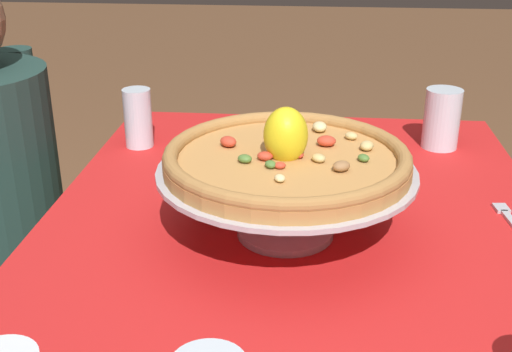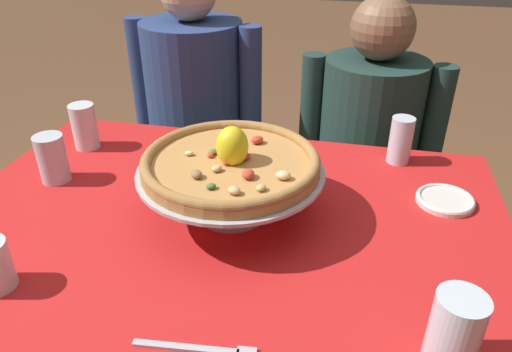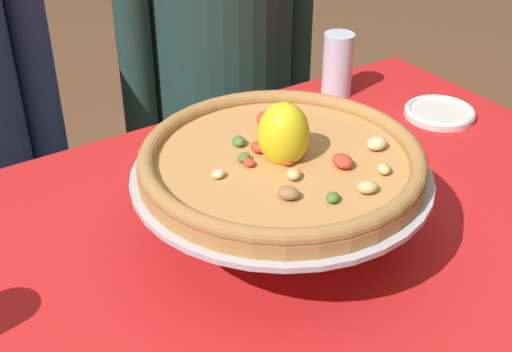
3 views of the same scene
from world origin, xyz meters
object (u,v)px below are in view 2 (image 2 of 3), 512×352
pizza (231,161)px  water_glass_back_right (400,142)px  dinner_fork (202,349)px  diner_left (197,128)px  water_glass_side_left (53,162)px  pizza_stand (231,180)px  water_glass_back_left (85,129)px  side_plate (445,200)px  water_glass_front_right (454,334)px  diner_right (365,162)px

pizza → water_glass_back_right: size_ratio=3.01×
dinner_fork → diner_left: (-0.40, 1.13, -0.15)m
dinner_fork → water_glass_side_left: bearing=140.9°
pizza_stand → dinner_fork: (0.05, -0.39, -0.09)m
pizza_stand → water_glass_back_left: size_ratio=3.17×
side_plate → water_glass_front_right: bearing=-96.2°
water_glass_back_right → side_plate: (0.10, -0.19, -0.05)m
water_glass_front_right → dinner_fork: size_ratio=0.64×
water_glass_front_right → dinner_fork: 0.39m
side_plate → diner_right: diner_right is taller
water_glass_side_left → side_plate: bearing=6.1°
water_glass_back_left → pizza: bearing=-25.5°
water_glass_back_left → side_plate: water_glass_back_left is taller
pizza → water_glass_back_right: (0.38, 0.35, -0.08)m
water_glass_side_left → water_glass_front_right: bearing=-21.8°
diner_right → dinner_fork: bearing=-103.5°
water_glass_back_left → water_glass_back_right: bearing=6.7°
water_glass_front_right → diner_right: (-0.13, 1.01, -0.25)m
water_glass_back_right → water_glass_front_right: 0.67m
pizza_stand → diner_right: diner_right is taller
pizza_stand → water_glass_back_right: size_ratio=3.20×
water_glass_back_left → side_plate: (0.99, -0.09, -0.05)m
water_glass_front_right → side_plate: 0.48m
pizza → diner_right: size_ratio=0.35×
pizza → water_glass_back_right: bearing=42.0°
pizza_stand → diner_right: size_ratio=0.37×
water_glass_front_right → dinner_fork: bearing=-170.0°
water_glass_side_left → diner_left: diner_left is taller
pizza → water_glass_back_right: 0.52m
pizza_stand → water_glass_side_left: size_ratio=3.33×
pizza_stand → water_glass_side_left: 0.49m
pizza → water_glass_front_right: size_ratio=2.97×
water_glass_front_right → side_plate: size_ratio=0.97×
dinner_fork → pizza: bearing=97.7°
water_glass_back_left → water_glass_back_right: (0.89, 0.10, 0.00)m
water_glass_side_left → diner_right: 1.05m
pizza_stand → water_glass_back_left: 0.56m
water_glass_side_left → diner_right: bearing=38.9°
diner_left → water_glass_side_left: bearing=-101.6°
dinner_fork → diner_left: 1.21m
water_glass_side_left → water_glass_back_right: bearing=18.8°
water_glass_front_right → water_glass_side_left: 0.99m
pizza_stand → side_plate: size_ratio=3.06×
pizza_stand → side_plate: bearing=17.4°
water_glass_back_left → dinner_fork: (0.56, -0.63, -0.05)m
pizza_stand → side_plate: 0.52m
diner_left → pizza: bearing=-65.1°
side_plate → water_glass_side_left: bearing=-173.9°
water_glass_back_right → diner_right: 0.43m
pizza_stand → water_glass_back_left: water_glass_back_left is taller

